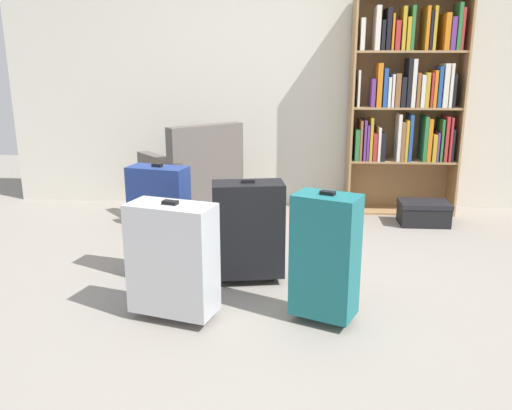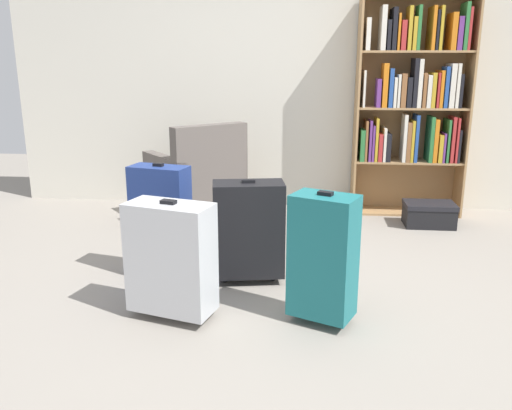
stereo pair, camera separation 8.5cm
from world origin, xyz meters
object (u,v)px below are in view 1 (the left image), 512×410
at_px(armchair, 193,186).
at_px(suitcase_silver, 173,259).
at_px(mug, 247,219).
at_px(suitcase_teal, 325,256).
at_px(suitcase_black, 248,229).
at_px(suitcase_navy_blue, 160,220).
at_px(bookshelf, 406,98).
at_px(storage_box, 424,212).

bearing_deg(armchair, suitcase_silver, -82.69).
bearing_deg(mug, suitcase_teal, -71.93).
distance_m(suitcase_black, suitcase_navy_blue, 0.59).
height_order(bookshelf, mug, bookshelf).
distance_m(bookshelf, suitcase_teal, 2.58).
relative_size(mug, storage_box, 0.27).
bearing_deg(armchair, bookshelf, 12.34).
bearing_deg(armchair, suitcase_black, -65.43).
bearing_deg(bookshelf, armchair, -167.66).
height_order(mug, storage_box, storage_box).
bearing_deg(suitcase_teal, suitcase_black, 131.04).
xyz_separation_m(armchair, suitcase_navy_blue, (0.04, -1.36, 0.09)).
xyz_separation_m(mug, suitcase_teal, (0.58, -1.79, 0.35)).
bearing_deg(suitcase_navy_blue, suitcase_teal, -27.38).
bearing_deg(suitcase_black, storage_box, 42.94).
bearing_deg(suitcase_navy_blue, bookshelf, 42.98).
distance_m(bookshelf, suitcase_navy_blue, 2.70).
height_order(suitcase_teal, suitcase_navy_blue, suitcase_navy_blue).
distance_m(suitcase_teal, suitcase_navy_blue, 1.19).
bearing_deg(suitcase_navy_blue, armchair, 91.56).
bearing_deg(storage_box, armchair, -179.99).
bearing_deg(bookshelf, storage_box, -71.83).
xyz_separation_m(storage_box, suitcase_black, (-1.47, -1.36, 0.25)).
xyz_separation_m(suitcase_black, suitcase_navy_blue, (-0.59, 0.01, 0.05)).
xyz_separation_m(bookshelf, suitcase_teal, (-0.86, -2.33, -0.70)).
bearing_deg(suitcase_teal, suitcase_navy_blue, 152.62).
xyz_separation_m(suitcase_silver, suitcase_navy_blue, (-0.21, 0.57, 0.05)).
relative_size(mug, suitcase_navy_blue, 0.15).
relative_size(armchair, storage_box, 2.26).
relative_size(armchair, suitcase_navy_blue, 1.25).
bearing_deg(armchair, suitcase_teal, -60.13).
distance_m(bookshelf, suitcase_black, 2.35).
distance_m(armchair, suitcase_navy_blue, 1.36).
bearing_deg(mug, bookshelf, 20.67).
bearing_deg(suitcase_black, suitcase_navy_blue, 179.28).
height_order(armchair, storage_box, armchair).
relative_size(suitcase_teal, suitcase_navy_blue, 0.96).
height_order(bookshelf, suitcase_silver, bookshelf).
xyz_separation_m(armchair, storage_box, (2.09, 0.00, -0.21)).
height_order(mug, suitcase_teal, suitcase_teal).
distance_m(mug, suitcase_teal, 1.91).
bearing_deg(suitcase_silver, armchair, 97.31).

